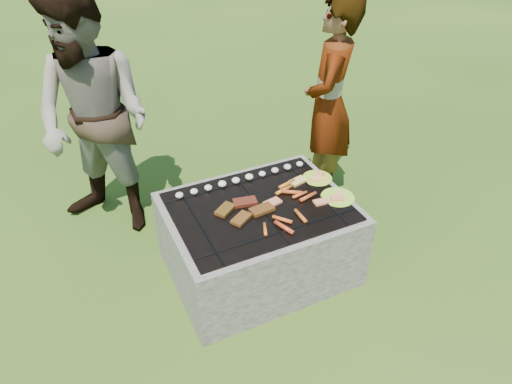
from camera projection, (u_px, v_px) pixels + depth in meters
lawn at (259, 268)px, 3.57m from camera, size 60.00×60.00×0.00m
fire_pit at (259, 241)px, 3.41m from camera, size 1.30×1.00×0.62m
mushrooms at (241, 179)px, 3.46m from camera, size 1.06×0.06×0.04m
pork_slabs at (245, 209)px, 3.17m from camera, size 0.40×0.30×0.02m
sausages at (290, 204)px, 3.22m from camera, size 0.55×0.55×0.03m
bread_on_grate at (295, 193)px, 3.33m from camera, size 0.45×0.39×0.02m
plate_far at (317, 178)px, 3.51m from camera, size 0.23×0.23×0.03m
plate_near at (338, 198)px, 3.31m from camera, size 0.30×0.30×0.03m
cook at (329, 104)px, 3.92m from camera, size 0.76×0.78×1.81m
bystander at (95, 121)px, 3.48m from camera, size 1.20×1.21×1.97m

